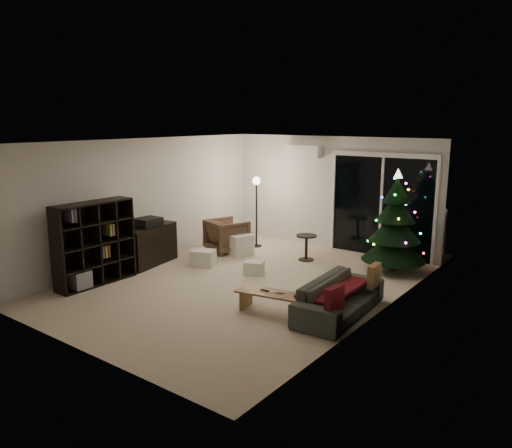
{
  "coord_description": "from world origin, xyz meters",
  "views": [
    {
      "loc": [
        5.27,
        -6.6,
        2.88
      ],
      "look_at": [
        0.1,
        0.3,
        1.05
      ],
      "focal_mm": 35.0,
      "sensor_mm": 36.0,
      "label": 1
    }
  ],
  "objects_px": {
    "armchair": "(227,235)",
    "christmas_tree": "(395,221)",
    "sofa": "(340,297)",
    "bookshelf": "(88,242)",
    "media_cabinet": "(149,245)",
    "coffee_table": "(273,303)"
  },
  "relations": [
    {
      "from": "armchair",
      "to": "christmas_tree",
      "type": "bearing_deg",
      "value": -148.36
    },
    {
      "from": "sofa",
      "to": "armchair",
      "type": "bearing_deg",
      "value": 60.83
    },
    {
      "from": "bookshelf",
      "to": "media_cabinet",
      "type": "height_order",
      "value": "bookshelf"
    },
    {
      "from": "sofa",
      "to": "christmas_tree",
      "type": "xyz_separation_m",
      "value": [
        -0.2,
        2.57,
        0.71
      ]
    },
    {
      "from": "coffee_table",
      "to": "sofa",
      "type": "bearing_deg",
      "value": 26.22
    },
    {
      "from": "media_cabinet",
      "to": "armchair",
      "type": "height_order",
      "value": "media_cabinet"
    },
    {
      "from": "media_cabinet",
      "to": "coffee_table",
      "type": "distance_m",
      "value": 3.57
    },
    {
      "from": "sofa",
      "to": "christmas_tree",
      "type": "distance_m",
      "value": 2.68
    },
    {
      "from": "coffee_table",
      "to": "christmas_tree",
      "type": "distance_m",
      "value": 3.32
    },
    {
      "from": "armchair",
      "to": "coffee_table",
      "type": "distance_m",
      "value": 3.74
    },
    {
      "from": "christmas_tree",
      "to": "armchair",
      "type": "bearing_deg",
      "value": -167.14
    },
    {
      "from": "sofa",
      "to": "bookshelf",
      "type": "bearing_deg",
      "value": 103.37
    },
    {
      "from": "armchair",
      "to": "sofa",
      "type": "relative_size",
      "value": 0.43
    },
    {
      "from": "armchair",
      "to": "sofa",
      "type": "xyz_separation_m",
      "value": [
        3.69,
        -1.77,
        -0.09
      ]
    },
    {
      "from": "bookshelf",
      "to": "media_cabinet",
      "type": "bearing_deg",
      "value": 76.94
    },
    {
      "from": "christmas_tree",
      "to": "sofa",
      "type": "bearing_deg",
      "value": -85.59
    },
    {
      "from": "armchair",
      "to": "coffee_table",
      "type": "relative_size",
      "value": 0.74
    },
    {
      "from": "media_cabinet",
      "to": "christmas_tree",
      "type": "xyz_separation_m",
      "value": [
        4.1,
        2.49,
        0.59
      ]
    },
    {
      "from": "media_cabinet",
      "to": "coffee_table",
      "type": "bearing_deg",
      "value": -21.22
    },
    {
      "from": "sofa",
      "to": "christmas_tree",
      "type": "relative_size",
      "value": 0.94
    },
    {
      "from": "media_cabinet",
      "to": "sofa",
      "type": "distance_m",
      "value": 4.3
    },
    {
      "from": "armchair",
      "to": "christmas_tree",
      "type": "distance_m",
      "value": 3.64
    }
  ]
}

